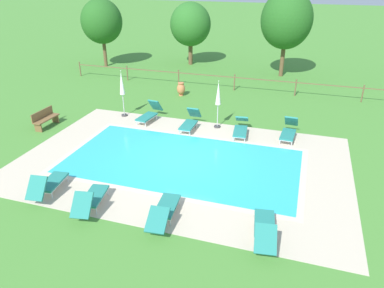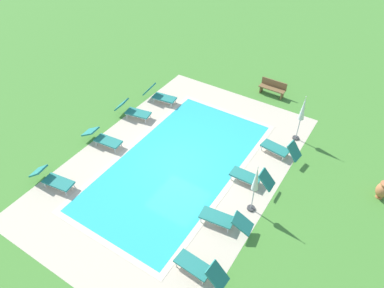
{
  "view_description": "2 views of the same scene",
  "coord_description": "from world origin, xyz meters",
  "px_view_note": "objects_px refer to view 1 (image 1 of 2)",
  "views": [
    {
      "loc": [
        4.38,
        -12.35,
        7.12
      ],
      "look_at": [
        0.28,
        0.5,
        0.6
      ],
      "focal_mm": 33.89,
      "sensor_mm": 36.0,
      "label": 1
    },
    {
      "loc": [
        9.29,
        6.68,
        11.28
      ],
      "look_at": [
        -1.03,
        0.13,
        0.53
      ],
      "focal_mm": 33.05,
      "sensor_mm": 36.0,
      "label": 2
    }
  ],
  "objects_px": {
    "sun_lounger_north_mid": "(265,228)",
    "patio_umbrella_closed_row_mid_west": "(218,97)",
    "wooden_bench_lawn_side": "(45,118)",
    "sun_lounger_south_mid": "(48,184)",
    "tree_east_mid": "(102,21)",
    "tree_west_mid": "(287,20)",
    "sun_lounger_south_near_corner": "(149,114)",
    "patio_umbrella_closed_row_west": "(122,86)",
    "sun_lounger_north_end": "(164,210)",
    "tree_far_west": "(190,24)",
    "sun_lounger_south_far": "(241,128)",
    "sun_lounger_south_end": "(91,199)",
    "terracotta_urn_near_fence": "(181,89)",
    "sun_lounger_north_far": "(289,131)",
    "sun_lounger_north_near_steps": "(190,122)"
  },
  "relations": [
    {
      "from": "sun_lounger_north_mid",
      "to": "patio_umbrella_closed_row_mid_west",
      "type": "height_order",
      "value": "patio_umbrella_closed_row_mid_west"
    },
    {
      "from": "patio_umbrella_closed_row_mid_west",
      "to": "tree_east_mid",
      "type": "height_order",
      "value": "tree_east_mid"
    },
    {
      "from": "terracotta_urn_near_fence",
      "to": "patio_umbrella_closed_row_mid_west",
      "type": "bearing_deg",
      "value": -51.14
    },
    {
      "from": "wooden_bench_lawn_side",
      "to": "tree_east_mid",
      "type": "distance_m",
      "value": 13.04
    },
    {
      "from": "sun_lounger_south_mid",
      "to": "tree_far_west",
      "type": "bearing_deg",
      "value": 93.46
    },
    {
      "from": "sun_lounger_south_mid",
      "to": "sun_lounger_north_end",
      "type": "bearing_deg",
      "value": -1.84
    },
    {
      "from": "sun_lounger_north_mid",
      "to": "terracotta_urn_near_fence",
      "type": "bearing_deg",
      "value": 119.56
    },
    {
      "from": "sun_lounger_south_mid",
      "to": "wooden_bench_lawn_side",
      "type": "relative_size",
      "value": 1.29
    },
    {
      "from": "sun_lounger_south_far",
      "to": "tree_east_mid",
      "type": "bearing_deg",
      "value": 142.02
    },
    {
      "from": "sun_lounger_south_far",
      "to": "patio_umbrella_closed_row_west",
      "type": "relative_size",
      "value": 0.84
    },
    {
      "from": "sun_lounger_north_far",
      "to": "terracotta_urn_near_fence",
      "type": "distance_m",
      "value": 8.19
    },
    {
      "from": "patio_umbrella_closed_row_west",
      "to": "sun_lounger_south_end",
      "type": "bearing_deg",
      "value": -69.95
    },
    {
      "from": "patio_umbrella_closed_row_mid_west",
      "to": "sun_lounger_south_near_corner",
      "type": "bearing_deg",
      "value": -176.31
    },
    {
      "from": "patio_umbrella_closed_row_west",
      "to": "tree_east_mid",
      "type": "xyz_separation_m",
      "value": [
        -6.62,
        9.64,
        1.81
      ]
    },
    {
      "from": "sun_lounger_south_near_corner",
      "to": "sun_lounger_north_end",
      "type": "bearing_deg",
      "value": -63.04
    },
    {
      "from": "sun_lounger_north_near_steps",
      "to": "sun_lounger_north_far",
      "type": "relative_size",
      "value": 0.97
    },
    {
      "from": "wooden_bench_lawn_side",
      "to": "sun_lounger_north_mid",
      "type": "bearing_deg",
      "value": -23.88
    },
    {
      "from": "sun_lounger_south_mid",
      "to": "tree_east_mid",
      "type": "height_order",
      "value": "tree_east_mid"
    },
    {
      "from": "tree_west_mid",
      "to": "sun_lounger_south_near_corner",
      "type": "bearing_deg",
      "value": -117.15
    },
    {
      "from": "sun_lounger_north_far",
      "to": "sun_lounger_north_end",
      "type": "height_order",
      "value": "sun_lounger_north_far"
    },
    {
      "from": "sun_lounger_north_mid",
      "to": "sun_lounger_south_end",
      "type": "height_order",
      "value": "sun_lounger_south_end"
    },
    {
      "from": "sun_lounger_south_near_corner",
      "to": "patio_umbrella_closed_row_west",
      "type": "height_order",
      "value": "patio_umbrella_closed_row_west"
    },
    {
      "from": "sun_lounger_south_near_corner",
      "to": "tree_east_mid",
      "type": "bearing_deg",
      "value": 129.73
    },
    {
      "from": "sun_lounger_north_end",
      "to": "sun_lounger_south_end",
      "type": "height_order",
      "value": "sun_lounger_south_end"
    },
    {
      "from": "patio_umbrella_closed_row_mid_west",
      "to": "terracotta_urn_near_fence",
      "type": "bearing_deg",
      "value": 128.86
    },
    {
      "from": "patio_umbrella_closed_row_west",
      "to": "sun_lounger_south_mid",
      "type": "bearing_deg",
      "value": -82.67
    },
    {
      "from": "sun_lounger_south_far",
      "to": "tree_west_mid",
      "type": "bearing_deg",
      "value": 85.8
    },
    {
      "from": "tree_west_mid",
      "to": "sun_lounger_south_end",
      "type": "bearing_deg",
      "value": -103.16
    },
    {
      "from": "sun_lounger_north_end",
      "to": "tree_far_west",
      "type": "bearing_deg",
      "value": 105.66
    },
    {
      "from": "sun_lounger_north_mid",
      "to": "sun_lounger_south_end",
      "type": "distance_m",
      "value": 5.6
    },
    {
      "from": "wooden_bench_lawn_side",
      "to": "sun_lounger_south_near_corner",
      "type": "bearing_deg",
      "value": 26.7
    },
    {
      "from": "sun_lounger_north_far",
      "to": "tree_far_west",
      "type": "height_order",
      "value": "tree_far_west"
    },
    {
      "from": "sun_lounger_north_mid",
      "to": "sun_lounger_north_far",
      "type": "bearing_deg",
      "value": 88.87
    },
    {
      "from": "sun_lounger_south_near_corner",
      "to": "sun_lounger_south_mid",
      "type": "height_order",
      "value": "sun_lounger_south_near_corner"
    },
    {
      "from": "patio_umbrella_closed_row_mid_west",
      "to": "tree_east_mid",
      "type": "distance_m",
      "value": 15.31
    },
    {
      "from": "patio_umbrella_closed_row_west",
      "to": "sun_lounger_north_mid",
      "type": "bearing_deg",
      "value": -42.0
    },
    {
      "from": "sun_lounger_north_far",
      "to": "sun_lounger_south_end",
      "type": "height_order",
      "value": "sun_lounger_north_far"
    },
    {
      "from": "sun_lounger_north_end",
      "to": "terracotta_urn_near_fence",
      "type": "height_order",
      "value": "terracotta_urn_near_fence"
    },
    {
      "from": "sun_lounger_north_end",
      "to": "patio_umbrella_closed_row_west",
      "type": "height_order",
      "value": "patio_umbrella_closed_row_west"
    },
    {
      "from": "sun_lounger_south_end",
      "to": "patio_umbrella_closed_row_mid_west",
      "type": "distance_m",
      "value": 8.29
    },
    {
      "from": "terracotta_urn_near_fence",
      "to": "tree_west_mid",
      "type": "xyz_separation_m",
      "value": [
        5.49,
        6.64,
        3.51
      ]
    },
    {
      "from": "patio_umbrella_closed_row_west",
      "to": "tree_far_west",
      "type": "height_order",
      "value": "tree_far_west"
    },
    {
      "from": "patio_umbrella_closed_row_west",
      "to": "terracotta_urn_near_fence",
      "type": "height_order",
      "value": "patio_umbrella_closed_row_west"
    },
    {
      "from": "sun_lounger_south_mid",
      "to": "tree_far_west",
      "type": "xyz_separation_m",
      "value": [
        -1.2,
        19.82,
        2.78
      ]
    },
    {
      "from": "sun_lounger_north_mid",
      "to": "patio_umbrella_closed_row_west",
      "type": "distance_m",
      "value": 11.47
    },
    {
      "from": "sun_lounger_south_near_corner",
      "to": "patio_umbrella_closed_row_mid_west",
      "type": "distance_m",
      "value": 3.77
    },
    {
      "from": "sun_lounger_south_mid",
      "to": "patio_umbrella_closed_row_west",
      "type": "xyz_separation_m",
      "value": [
        -0.97,
        7.54,
        1.27
      ]
    },
    {
      "from": "tree_west_mid",
      "to": "tree_far_west",
      "type": "bearing_deg",
      "value": 169.16
    },
    {
      "from": "tree_east_mid",
      "to": "tree_far_west",
      "type": "bearing_deg",
      "value": 22.47
    },
    {
      "from": "patio_umbrella_closed_row_mid_west",
      "to": "tree_far_west",
      "type": "xyz_separation_m",
      "value": [
        -5.37,
        12.27,
        1.58
      ]
    }
  ]
}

